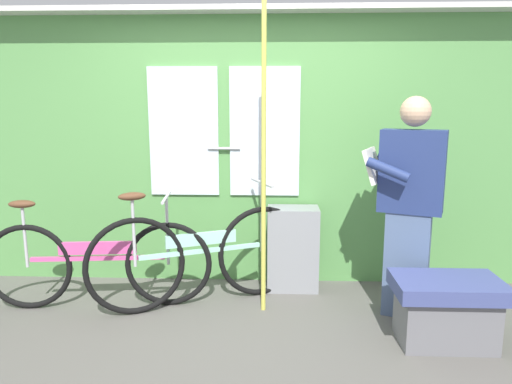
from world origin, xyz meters
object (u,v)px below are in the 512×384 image
at_px(trash_bin_by_wall, 293,248).
at_px(bench_seat_corner, 446,309).
at_px(bicycle_leaning_behind, 201,256).
at_px(handrail_pole, 264,162).
at_px(bicycle_near_door, 97,262).
at_px(passenger_reading_newspaper, 409,203).

relative_size(trash_bin_by_wall, bench_seat_corner, 1.02).
height_order(bicycle_leaning_behind, handrail_pole, handrail_pole).
xyz_separation_m(bicycle_near_door, passenger_reading_newspaper, (2.36, -0.04, 0.50)).
distance_m(bicycle_near_door, trash_bin_by_wall, 1.60).
bearing_deg(bench_seat_corner, trash_bin_by_wall, 136.63).
xyz_separation_m(passenger_reading_newspaper, handrail_pole, (-1.06, 0.03, 0.29)).
relative_size(bicycle_near_door, passenger_reading_newspaper, 1.07).
height_order(bicycle_leaning_behind, passenger_reading_newspaper, passenger_reading_newspaper).
distance_m(bicycle_leaning_behind, passenger_reading_newspaper, 1.63).
bearing_deg(bench_seat_corner, bicycle_near_door, 169.20).
bearing_deg(trash_bin_by_wall, bicycle_leaning_behind, -154.07).
relative_size(bicycle_leaning_behind, passenger_reading_newspaper, 1.01).
xyz_separation_m(bicycle_near_door, trash_bin_by_wall, (1.54, 0.45, -0.01)).
relative_size(bicycle_leaning_behind, trash_bin_by_wall, 2.31).
relative_size(passenger_reading_newspaper, trash_bin_by_wall, 2.28).
height_order(passenger_reading_newspaper, handrail_pole, handrail_pole).
height_order(bicycle_near_door, bicycle_leaning_behind, bicycle_leaning_behind).
distance_m(bicycle_near_door, bicycle_leaning_behind, 0.80).
height_order(bicycle_near_door, trash_bin_by_wall, bicycle_near_door).
bearing_deg(bicycle_near_door, bench_seat_corner, -16.49).
distance_m(bicycle_near_door, handrail_pole, 1.52).
relative_size(trash_bin_by_wall, handrail_pole, 0.31).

